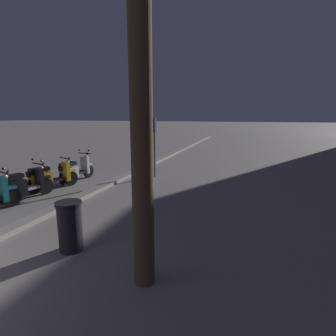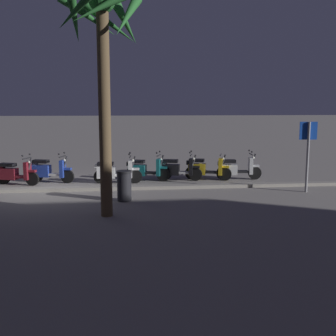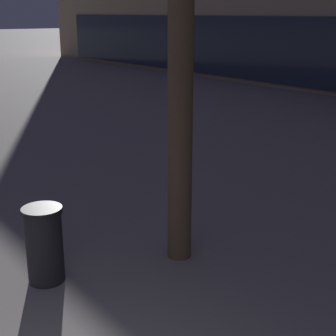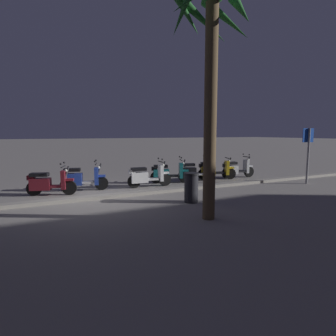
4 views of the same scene
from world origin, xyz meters
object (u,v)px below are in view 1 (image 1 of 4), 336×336
Objects in this scene: scooter_black_second_in_line at (22,185)px; litter_bin at (70,226)px; crossing_sign at (154,140)px; scooter_yellow_far_back at (49,177)px; scooter_silver_tail_end at (75,170)px.

litter_bin is at bearing 57.87° from scooter_black_second_in_line.
scooter_yellow_far_back is at bearing -40.99° from crossing_sign.
litter_bin is (3.18, 3.31, 0.03)m from scooter_yellow_far_back.
crossing_sign is (-1.78, 2.56, 1.06)m from scooter_silver_tail_end.
scooter_yellow_far_back reaches higher than litter_bin.
scooter_black_second_in_line is at bearing -32.81° from crossing_sign.
crossing_sign is (-4.12, 2.66, 1.06)m from scooter_black_second_in_line.
crossing_sign is at bearing -173.80° from litter_bin.
scooter_yellow_far_back is 0.75× the size of crossing_sign.
scooter_silver_tail_end is at bearing -55.19° from crossing_sign.
scooter_yellow_far_back is (1.25, -0.07, 0.01)m from scooter_silver_tail_end.
scooter_silver_tail_end is 2.34m from scooter_black_second_in_line.
scooter_black_second_in_line is (1.09, -0.02, -0.00)m from scooter_yellow_far_back.
scooter_yellow_far_back is at bearing 178.95° from scooter_black_second_in_line.
scooter_black_second_in_line is at bearing -122.13° from litter_bin.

